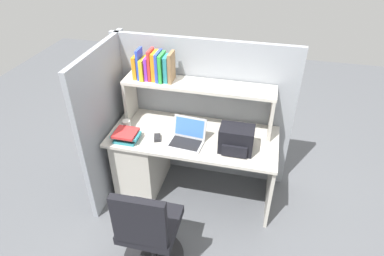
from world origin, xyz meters
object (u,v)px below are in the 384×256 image
Objects in this scene: paper_cup at (127,125)px; computer_mouse at (157,138)px; backpack at (236,140)px; office_chair at (149,234)px; laptop at (187,138)px.

computer_mouse is at bearing -14.24° from paper_cup.
backpack is at bearing -17.42° from computer_mouse.
office_chair is (0.51, -0.89, -0.39)m from paper_cup.
laptop is 3.27× the size of paper_cup.
backpack is 0.32× the size of office_chair.
laptop reaches higher than office_chair.
paper_cup is at bearing 147.83° from computer_mouse.
computer_mouse is 0.35m from paper_cup.
office_chair is (-0.11, -0.82, -0.39)m from laptop.
laptop is 0.29m from computer_mouse.
laptop is 0.36× the size of office_chair.
backpack is 0.74m from computer_mouse.
paper_cup is (-1.07, 0.08, -0.06)m from backpack.
laptop is at bearing 177.88° from backpack.
laptop is at bearing -13.25° from computer_mouse.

